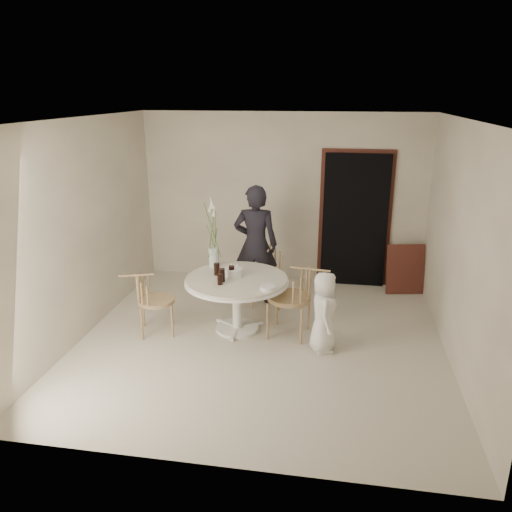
% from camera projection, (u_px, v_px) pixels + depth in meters
% --- Properties ---
extents(ground, '(4.50, 4.50, 0.00)m').
position_uv_depth(ground, '(261.00, 341.00, 6.29)').
color(ground, beige).
rests_on(ground, ground).
extents(room_shell, '(4.50, 4.50, 4.50)m').
position_uv_depth(room_shell, '(261.00, 216.00, 5.78)').
color(room_shell, white).
rests_on(room_shell, ground).
extents(doorway, '(1.00, 0.10, 2.10)m').
position_uv_depth(doorway, '(355.00, 221.00, 7.83)').
color(doorway, black).
rests_on(doorway, ground).
extents(door_trim, '(1.12, 0.03, 2.22)m').
position_uv_depth(door_trim, '(355.00, 217.00, 7.85)').
color(door_trim, '#5C271F').
rests_on(door_trim, ground).
extents(table, '(1.33, 1.33, 0.73)m').
position_uv_depth(table, '(237.00, 286.00, 6.38)').
color(table, white).
rests_on(table, ground).
extents(picture_frame, '(0.60, 0.27, 0.77)m').
position_uv_depth(picture_frame, '(405.00, 269.00, 7.67)').
color(picture_frame, '#5C271F').
rests_on(picture_frame, ground).
extents(chair_far, '(0.48, 0.51, 0.83)m').
position_uv_depth(chair_far, '(269.00, 267.00, 7.32)').
color(chair_far, '#A07C57').
rests_on(chair_far, ground).
extents(chair_right, '(0.61, 0.57, 0.94)m').
position_uv_depth(chair_right, '(299.00, 292.00, 6.23)').
color(chair_right, '#A07C57').
rests_on(chair_right, ground).
extents(chair_left, '(0.58, 0.55, 0.82)m').
position_uv_depth(chair_left, '(147.00, 295.00, 6.34)').
color(chair_left, '#A07C57').
rests_on(chair_left, ground).
extents(girl, '(0.65, 0.44, 1.75)m').
position_uv_depth(girl, '(256.00, 244.00, 7.23)').
color(girl, black).
rests_on(girl, ground).
extents(boy, '(0.36, 0.52, 1.00)m').
position_uv_depth(boy, '(324.00, 312.00, 5.92)').
color(boy, white).
rests_on(boy, ground).
extents(birthday_cake, '(0.22, 0.22, 0.16)m').
position_uv_depth(birthday_cake, '(234.00, 272.00, 6.39)').
color(birthday_cake, white).
rests_on(birthday_cake, table).
extents(cola_tumbler_a, '(0.10, 0.10, 0.16)m').
position_uv_depth(cola_tumbler_a, '(222.00, 275.00, 6.21)').
color(cola_tumbler_a, black).
rests_on(cola_tumbler_a, table).
extents(cola_tumbler_b, '(0.08, 0.08, 0.14)m').
position_uv_depth(cola_tumbler_b, '(220.00, 279.00, 6.11)').
color(cola_tumbler_b, black).
rests_on(cola_tumbler_b, table).
extents(cola_tumbler_c, '(0.09, 0.09, 0.16)m').
position_uv_depth(cola_tumbler_c, '(217.00, 269.00, 6.43)').
color(cola_tumbler_c, black).
rests_on(cola_tumbler_c, table).
extents(cola_tumbler_d, '(0.08, 0.08, 0.15)m').
position_uv_depth(cola_tumbler_d, '(232.00, 272.00, 6.34)').
color(cola_tumbler_d, black).
rests_on(cola_tumbler_d, table).
extents(plate_stack, '(0.25, 0.25, 0.05)m').
position_uv_depth(plate_stack, '(268.00, 288.00, 5.97)').
color(plate_stack, white).
rests_on(plate_stack, table).
extents(flower_vase, '(0.14, 0.14, 0.98)m').
position_uv_depth(flower_vase, '(213.00, 242.00, 6.66)').
color(flower_vase, silver).
rests_on(flower_vase, table).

